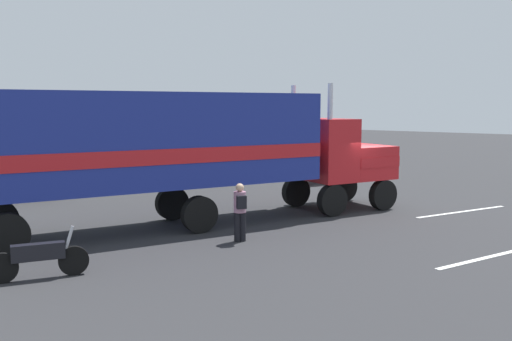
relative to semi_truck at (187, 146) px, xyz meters
The scene contains 8 objects.
ground_plane 6.88m from the semi_truck, 21.83° to the right, with size 120.00×120.00×0.00m, color #2D2D30.
lane_stripe_near 10.05m from the semi_truck, 37.16° to the right, with size 4.40×0.16×0.01m, color silver.
lane_stripe_mid 9.27m from the semi_truck, 74.11° to the right, with size 4.40×0.16×0.01m, color silver.
semi_truck is the anchor object (origin of this frame).
person_bystander 3.16m from the semi_truck, 101.58° to the right, with size 0.44×0.47×1.63m.
parked_bus 13.22m from the semi_truck, 45.29° to the left, with size 11.06×6.90×3.40m.
parked_car 9.35m from the semi_truck, 99.48° to the left, with size 4.74×3.06×1.57m.
motorcycle 6.39m from the semi_truck, 165.57° to the right, with size 1.93×1.04×1.12m.
Camera 1 is at (-17.82, -10.25, 3.76)m, focal length 38.93 mm.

